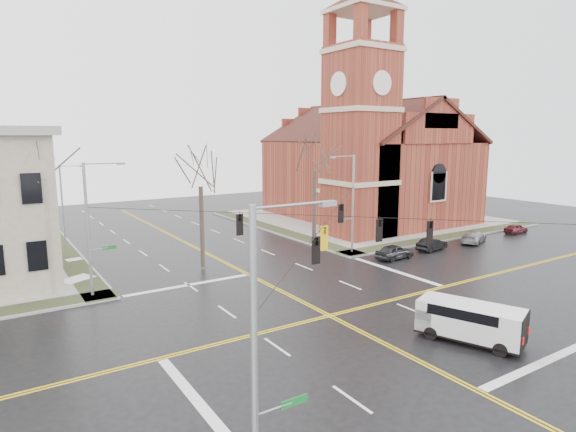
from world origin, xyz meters
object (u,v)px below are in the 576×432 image
signal_pole_nw (90,226)px  tree_nw_near (201,181)px  parked_car_d (516,228)px  tree_nw_far (39,176)px  tree_ne (315,165)px  streetlight_north_b (40,185)px  parked_car_a (395,252)px  cargo_van (466,319)px  parked_car_c (473,237)px  parked_car_b (432,244)px  signal_pole_ne (351,201)px  streetlight_north_a (64,203)px  signal_pole_sw (260,358)px  church (365,155)px

signal_pole_nw → tree_nw_near: tree_nw_near is taller
parked_car_d → tree_nw_far: (-46.98, 5.05, 7.70)m
tree_ne → parked_car_d: bearing=-11.3°
streetlight_north_b → tree_nw_far: bearing=-95.4°
parked_car_a → tree_nw_near: tree_nw_near is taller
cargo_van → tree_nw_far: bearing=109.2°
parked_car_c → tree_nw_near: tree_nw_near is taller
signal_pole_nw → tree_nw_near: bearing=16.5°
parked_car_b → tree_ne: (-10.08, 5.33, 7.61)m
signal_pole_ne → streetlight_north_b: 42.61m
signal_pole_nw → parked_car_d: signal_pole_nw is taller
streetlight_north_a → parked_car_c: streetlight_north_a is taller
signal_pole_nw → streetlight_north_a: size_ratio=1.12×
cargo_van → tree_nw_near: 22.67m
streetlight_north_b → cargo_van: 56.78m
streetlight_north_b → parked_car_b: size_ratio=2.21×
signal_pole_sw → parked_car_d: size_ratio=2.79×
signal_pole_ne → parked_car_a: (1.96, -3.75, -4.29)m
parked_car_b → parked_car_c: parked_car_c is taller
signal_pole_nw → streetlight_north_b: size_ratio=1.12×
parked_car_a → tree_nw_near: bearing=64.6°
church → parked_car_b: bearing=-110.3°
cargo_van → tree_nw_near: size_ratio=0.58×
church → signal_pole_sw: size_ratio=3.06×
signal_pole_sw → tree_nw_far: 25.51m
parked_car_c → tree_nw_far: bearing=59.4°
streetlight_north_a → parked_car_a: bearing=-40.2°
parked_car_b → parked_car_d: size_ratio=1.12×
signal_pole_sw → tree_nw_near: (9.03, 25.67, 2.30)m
tree_nw_far → streetlight_north_b: bearing=84.6°
signal_pole_ne → parked_car_d: size_ratio=2.79×
signal_pole_ne → church: bearing=44.7°
streetlight_north_a → tree_nw_near: size_ratio=0.80×
streetlight_north_b → parked_car_c: streetlight_north_b is taller
parked_car_c → signal_pole_ne: bearing=53.6°
streetlight_north_a → tree_ne: (19.19, -14.51, 3.74)m
signal_pole_sw → cargo_van: 16.38m
streetlight_north_b → parked_car_a: (23.93, -40.25, -3.81)m
streetlight_north_a → signal_pole_nw: bearing=-92.3°
signal_pole_ne → signal_pole_sw: size_ratio=1.00×
church → parked_car_a: bearing=-124.0°
cargo_van → signal_pole_nw: bearing=107.9°
parked_car_a → streetlight_north_a: bearing=46.8°
signal_pole_sw → parked_car_d: (44.38, 20.11, -4.40)m
tree_nw_far → signal_pole_ne: bearing=-4.9°
tree_nw_far → tree_nw_near: size_ratio=1.14×
parked_car_b → parked_car_c: 6.28m
signal_pole_ne → parked_car_b: bearing=-24.6°
streetlight_north_b → tree_ne: size_ratio=0.71×
parked_car_a → church: bearing=-37.0°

